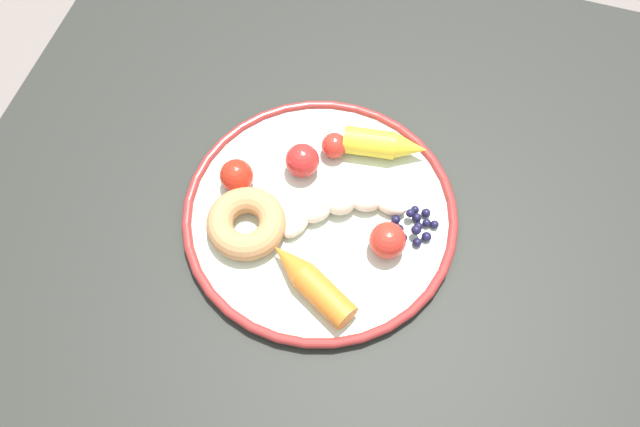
{
  "coord_description": "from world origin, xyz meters",
  "views": [
    {
      "loc": [
        0.33,
        0.07,
        1.47
      ],
      "look_at": [
        -0.02,
        -0.03,
        0.75
      ],
      "focal_mm": 37.2,
      "sensor_mm": 36.0,
      "label": 1
    }
  ],
  "objects": [
    {
      "name": "dining_table",
      "position": [
        0.0,
        0.0,
        0.65
      ],
      "size": [
        0.96,
        0.97,
        0.74
      ],
      "color": "#252722",
      "rests_on": "ground_plane"
    },
    {
      "name": "banana",
      "position": [
        -0.03,
        -0.01,
        0.76
      ],
      "size": [
        0.09,
        0.14,
        0.03
      ],
      "color": "beige",
      "rests_on": "plate"
    },
    {
      "name": "tomato_near",
      "position": [
        -0.07,
        -0.07,
        0.77
      ],
      "size": [
        0.04,
        0.04,
        0.04
      ],
      "primitive_type": "sphere",
      "color": "red",
      "rests_on": "plate"
    },
    {
      "name": "blueberry_pile",
      "position": [
        -0.04,
        0.08,
        0.75
      ],
      "size": [
        0.05,
        0.06,
        0.02
      ],
      "color": "#191638",
      "rests_on": "plate"
    },
    {
      "name": "carrot_yellow",
      "position": [
        -0.13,
        0.02,
        0.76
      ],
      "size": [
        0.05,
        0.11,
        0.03
      ],
      "color": "yellow",
      "rests_on": "plate"
    },
    {
      "name": "tomato_mid",
      "position": [
        0.0,
        0.06,
        0.77
      ],
      "size": [
        0.04,
        0.04,
        0.04
      ],
      "primitive_type": "sphere",
      "color": "red",
      "rests_on": "plate"
    },
    {
      "name": "ground_plane",
      "position": [
        0.0,
        0.0,
        0.0
      ],
      "size": [
        6.0,
        6.0,
        0.0
      ],
      "primitive_type": "plane",
      "color": "slate"
    },
    {
      "name": "plate",
      "position": [
        -0.02,
        -0.03,
        0.74
      ],
      "size": [
        0.34,
        0.34,
        0.02
      ],
      "color": "silver",
      "rests_on": "dining_table"
    },
    {
      "name": "tomato_far",
      "position": [
        -0.03,
        -0.14,
        0.77
      ],
      "size": [
        0.04,
        0.04,
        0.04
      ],
      "primitive_type": "sphere",
      "color": "red",
      "rests_on": "plate"
    },
    {
      "name": "carrot_orange",
      "position": [
        0.07,
        -0.02,
        0.76
      ],
      "size": [
        0.09,
        0.12,
        0.03
      ],
      "color": "orange",
      "rests_on": "plate"
    },
    {
      "name": "donut",
      "position": [
        0.02,
        -0.11,
        0.76
      ],
      "size": [
        0.12,
        0.12,
        0.03
      ],
      "primitive_type": "torus",
      "rotation": [
        0.0,
        0.0,
        1.25
      ],
      "color": "tan",
      "rests_on": "plate"
    },
    {
      "name": "tomato_extra",
      "position": [
        -0.11,
        -0.04,
        0.76
      ],
      "size": [
        0.03,
        0.03,
        0.03
      ],
      "primitive_type": "sphere",
      "color": "red",
      "rests_on": "plate"
    }
  ]
}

